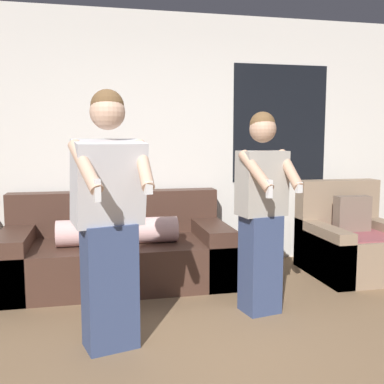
{
  "coord_description": "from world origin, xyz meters",
  "views": [
    {
      "loc": [
        -0.84,
        -2.21,
        1.39
      ],
      "look_at": [
        -0.17,
        0.89,
        1.01
      ],
      "focal_mm": 42.0,
      "sensor_mm": 36.0,
      "label": 1
    }
  ],
  "objects_px": {
    "couch": "(118,252)",
    "person_left": "(109,221)",
    "person_right": "(262,212)",
    "armchair": "(352,244)"
  },
  "relations": [
    {
      "from": "armchair",
      "to": "person_right",
      "type": "relative_size",
      "value": 0.59
    },
    {
      "from": "armchair",
      "to": "person_left",
      "type": "bearing_deg",
      "value": -154.81
    },
    {
      "from": "person_right",
      "to": "person_left",
      "type": "bearing_deg",
      "value": -162.14
    },
    {
      "from": "armchair",
      "to": "person_left",
      "type": "xyz_separation_m",
      "value": [
        -2.49,
        -1.17,
        0.55
      ]
    },
    {
      "from": "person_right",
      "to": "couch",
      "type": "bearing_deg",
      "value": 137.13
    },
    {
      "from": "couch",
      "to": "person_left",
      "type": "distance_m",
      "value": 1.5
    },
    {
      "from": "couch",
      "to": "armchair",
      "type": "xyz_separation_m",
      "value": [
        2.38,
        -0.22,
        0.01
      ]
    },
    {
      "from": "armchair",
      "to": "person_right",
      "type": "bearing_deg",
      "value": -148.76
    },
    {
      "from": "armchair",
      "to": "person_right",
      "type": "xyz_separation_m",
      "value": [
        -1.3,
        -0.79,
        0.51
      ]
    },
    {
      "from": "person_right",
      "to": "armchair",
      "type": "bearing_deg",
      "value": 31.24
    }
  ]
}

